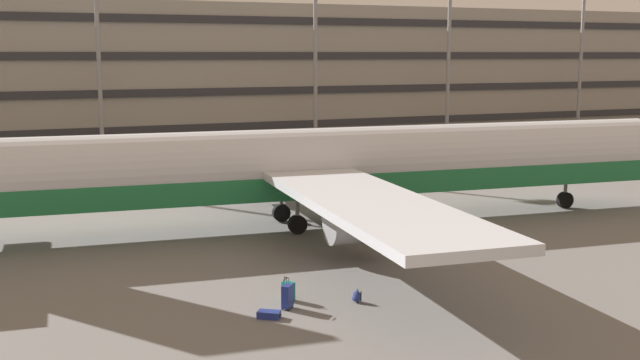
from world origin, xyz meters
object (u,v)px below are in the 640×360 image
Objects in this scene: airliner at (310,167)px; suitcase_navy at (269,315)px; suitcase_purple at (287,296)px; suitcase_upright at (288,291)px; backpack_black at (356,297)px.

airliner is 14.14m from suitcase_navy.
suitcase_upright is (0.35, 0.84, -0.08)m from suitcase_purple.
airliner reaches higher than suitcase_upright.
suitcase_navy is 0.81× the size of suitcase_purple.
suitcase_purple reaches higher than backpack_black.
backpack_black is (-3.10, -11.89, -2.77)m from airliner.
suitcase_purple reaches higher than suitcase_upright.
backpack_black is (2.44, -0.28, -0.23)m from suitcase_purple.
suitcase_upright is 2.37m from backpack_black.
suitcase_navy is at bearing -143.42° from suitcase_purple.
suitcase_purple is 2.46m from backpack_black.
backpack_black is (3.32, 0.38, 0.08)m from suitcase_navy.
suitcase_purple is at bearing -115.51° from airliner.
suitcase_purple is (0.89, 0.66, 0.32)m from suitcase_navy.
airliner reaches higher than suitcase_navy.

